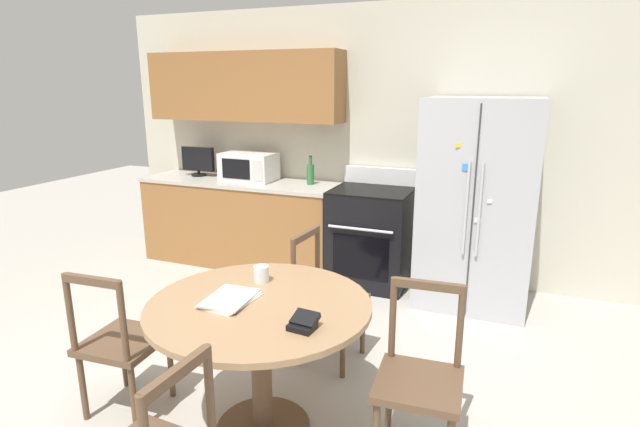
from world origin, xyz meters
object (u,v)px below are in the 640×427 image
Objects in this scene: oven_range at (371,236)px; candle_glass at (261,275)px; dining_chair_far at (327,300)px; dining_chair_left at (121,343)px; dining_chair_right at (420,380)px; counter_bottle at (310,173)px; refrigerator at (477,204)px; wallet at (304,323)px; microwave at (249,167)px; countertop_tv at (198,160)px.

oven_range is 11.52× the size of candle_glass.
oven_range is 1.45m from dining_chair_far.
dining_chair_right is at bearing 5.66° from dining_chair_left.
oven_range reaches higher than dining_chair_left.
counter_bottle reaches higher than dining_chair_far.
refrigerator reaches higher than wallet.
microwave is at bearing 121.32° from candle_glass.
counter_bottle reaches higher than microwave.
wallet is at bearing -81.08° from oven_range.
refrigerator is 1.96× the size of dining_chair_right.
counter_bottle reaches higher than oven_range.
dining_chair_right is 1.00× the size of dining_chair_left.
oven_range is 1.45m from microwave.
counter_bottle is (-0.66, 0.10, 0.54)m from oven_range.
countertop_tv is at bearing 177.77° from oven_range.
dining_chair_right is at bearing -91.65° from refrigerator.
dining_chair_left reaches higher than wallet.
dining_chair_left is (-1.71, -2.36, -0.45)m from refrigerator.
dining_chair_far is 0.71m from candle_glass.
countertop_tv reaches higher than wallet.
candle_glass is at bearing -91.95° from oven_range.
counter_bottle reaches higher than candle_glass.
dining_chair_right is at bearing 30.79° from wallet.
candle_glass is (1.27, -2.08, -0.23)m from microwave.
oven_range is 1.98× the size of microwave.
dining_chair_far is at bearing 44.39° from dining_chair_left.
dining_chair_far reaches higher than candle_glass.
counter_bottle reaches higher than dining_chair_right.
dining_chair_far and dining_chair_left have the same top height.
microwave is 2.45m from candle_glass.
dining_chair_far is 1.10m from wallet.
refrigerator reaches higher than countertop_tv.
counter_bottle is at bearing 83.79° from dining_chair_left.
refrigerator is 18.82× the size of candle_glass.
microwave is at bearing 177.54° from oven_range.
refrigerator is 2.95m from dining_chair_left.
candle_glass is (0.59, -2.12, -0.20)m from counter_bottle.
refrigerator is 12.83× the size of wallet.
counter_bottle is (-1.61, 0.16, 0.13)m from refrigerator.
candle_glass is (-0.95, 0.13, 0.37)m from dining_chair_right.
dining_chair_far is 6.56× the size of wallet.
dining_chair_left is (-0.88, -0.98, 0.00)m from dining_chair_far.
candle_glass is at bearing -12.38° from dining_chair_far.
countertop_tv reaches higher than candle_glass.
dining_chair_left is 6.56× the size of wallet.
candle_glass is at bearing -58.68° from microwave.
refrigerator reaches higher than counter_bottle.
refrigerator is at bearing -2.85° from countertop_tv.
countertop_tv is at bearing 178.26° from microwave.
oven_range is 2.05m from candle_glass.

